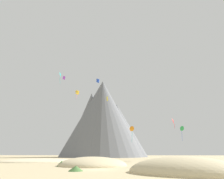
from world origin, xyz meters
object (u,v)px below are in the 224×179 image
(kite_red_low, at_px, (173,121))
(kite_gold_mid, at_px, (77,93))
(bush_far_right, at_px, (62,164))
(bush_near_right, at_px, (80,164))
(bush_mid_center, at_px, (76,168))
(kite_teal_high, at_px, (60,74))
(bush_near_left, at_px, (181,163))
(kite_green_low, at_px, (182,129))
(bush_far_left, at_px, (100,162))
(rock_massif, at_px, (104,121))
(kite_violet_high, at_px, (64,78))
(kite_yellow_mid, at_px, (107,99))
(bush_ridge_crest, at_px, (94,162))
(kite_orange_low, at_px, (132,129))
(kite_blue_high, at_px, (98,81))

(kite_red_low, bearing_deg, kite_gold_mid, 119.68)
(bush_far_right, bearing_deg, kite_gold_mid, 101.69)
(bush_near_right, height_order, bush_mid_center, bush_mid_center)
(kite_red_low, height_order, kite_teal_high, kite_teal_high)
(bush_near_left, height_order, kite_green_low, kite_green_low)
(bush_far_left, relative_size, kite_teal_high, 0.19)
(rock_massif, height_order, kite_green_low, rock_massif)
(kite_green_low, bearing_deg, bush_far_left, -76.64)
(bush_far_right, distance_m, kite_violet_high, 52.80)
(kite_green_low, bearing_deg, bush_mid_center, -62.83)
(bush_near_left, xyz_separation_m, kite_red_low, (4.95, 25.85, 12.50))
(kite_gold_mid, height_order, kite_green_low, kite_gold_mid)
(bush_mid_center, relative_size, kite_yellow_mid, 1.38)
(bush_ridge_crest, height_order, rock_massif, rock_massif)
(rock_massif, bearing_deg, kite_orange_low, -75.70)
(bush_far_right, distance_m, bush_ridge_crest, 8.70)
(bush_near_right, height_order, kite_green_low, kite_green_low)
(bush_near_left, distance_m, kite_teal_high, 56.83)
(bush_far_right, height_order, kite_green_low, kite_green_low)
(kite_gold_mid, bearing_deg, bush_far_left, 4.10)
(bush_far_left, relative_size, rock_massif, 0.02)
(bush_ridge_crest, bearing_deg, rock_massif, 97.02)
(bush_ridge_crest, xyz_separation_m, rock_massif, (-10.30, 83.61, 22.68))
(bush_near_left, bearing_deg, kite_blue_high, 118.21)
(rock_massif, bearing_deg, kite_green_low, -45.84)
(bush_far_left, bearing_deg, kite_violet_high, 130.76)
(rock_massif, bearing_deg, kite_yellow_mid, -80.72)
(bush_ridge_crest, bearing_deg, kite_gold_mid, 120.72)
(bush_near_left, relative_size, bush_ridge_crest, 0.78)
(bush_near_left, xyz_separation_m, bush_mid_center, (-17.35, -13.72, -0.11))
(bush_near_right, relative_size, kite_teal_high, 0.30)
(kite_yellow_mid, xyz_separation_m, kite_orange_low, (7.67, -5.57, -10.54))
(bush_mid_center, bearing_deg, kite_teal_high, 116.23)
(bush_near_left, height_order, kite_red_low, kite_red_low)
(bush_ridge_crest, xyz_separation_m, kite_yellow_mid, (0.88, 15.18, 18.76))
(kite_yellow_mid, bearing_deg, rock_massif, 14.26)
(kite_teal_high, relative_size, kite_blue_high, 2.73)
(bush_near_left, relative_size, kite_green_low, 0.34)
(bush_near_right, bearing_deg, bush_near_left, -1.27)
(kite_violet_high, bearing_deg, bush_far_left, 143.70)
(kite_violet_high, xyz_separation_m, kite_green_low, (50.60, 11.23, -21.28))
(bush_far_right, xyz_separation_m, bush_near_left, (22.76, 4.47, -0.05))
(bush_far_left, xyz_separation_m, kite_violet_high, (-20.50, 23.78, 33.53))
(kite_blue_high, bearing_deg, bush_ridge_crest, 5.32)
(kite_gold_mid, bearing_deg, kite_green_low, 80.66)
(rock_massif, xyz_separation_m, kite_gold_mid, (0.66, -67.38, -1.10))
(bush_ridge_crest, xyz_separation_m, kite_teal_high, (-19.69, 24.73, 32.37))
(bush_near_left, distance_m, bush_ridge_crest, 18.20)
(bush_ridge_crest, height_order, kite_gold_mid, kite_gold_mid)
(bush_near_left, distance_m, kite_red_low, 29.13)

